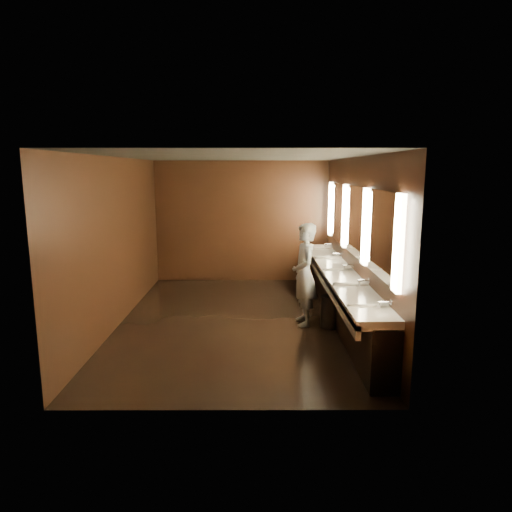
{
  "coord_description": "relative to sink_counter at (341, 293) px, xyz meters",
  "views": [
    {
      "loc": [
        0.31,
        -7.59,
        2.59
      ],
      "look_at": [
        0.33,
        0.0,
        1.15
      ],
      "focal_mm": 32.0,
      "sensor_mm": 36.0,
      "label": 1
    }
  ],
  "objects": [
    {
      "name": "floor",
      "position": [
        -1.79,
        0.0,
        -0.5
      ],
      "size": [
        6.0,
        6.0,
        0.0
      ],
      "primitive_type": "plane",
      "color": "black",
      "rests_on": "ground"
    },
    {
      "name": "ceiling",
      "position": [
        -1.79,
        0.0,
        2.3
      ],
      "size": [
        4.0,
        6.0,
        0.02
      ],
      "primitive_type": "cube",
      "color": "#2D2D2B",
      "rests_on": "wall_back"
    },
    {
      "name": "wall_back",
      "position": [
        -1.79,
        3.0,
        0.9
      ],
      "size": [
        4.0,
        0.02,
        2.8
      ],
      "primitive_type": "cube",
      "color": "black",
      "rests_on": "floor"
    },
    {
      "name": "wall_front",
      "position": [
        -1.79,
        -3.0,
        0.9
      ],
      "size": [
        4.0,
        0.02,
        2.8
      ],
      "primitive_type": "cube",
      "color": "black",
      "rests_on": "floor"
    },
    {
      "name": "wall_left",
      "position": [
        -3.79,
        0.0,
        0.9
      ],
      "size": [
        0.02,
        6.0,
        2.8
      ],
      "primitive_type": "cube",
      "color": "black",
      "rests_on": "floor"
    },
    {
      "name": "wall_right",
      "position": [
        0.21,
        0.0,
        0.9
      ],
      "size": [
        0.02,
        6.0,
        2.8
      ],
      "primitive_type": "cube",
      "color": "black",
      "rests_on": "floor"
    },
    {
      "name": "sink_counter",
      "position": [
        0.0,
        0.0,
        0.0
      ],
      "size": [
        0.55,
        5.4,
        1.01
      ],
      "color": "black",
      "rests_on": "floor"
    },
    {
      "name": "mirror_band",
      "position": [
        0.19,
        -0.0,
        1.25
      ],
      "size": [
        0.06,
        5.03,
        1.15
      ],
      "color": "#FFEAB4",
      "rests_on": "wall_right"
    },
    {
      "name": "person",
      "position": [
        -0.65,
        -0.15,
        0.37
      ],
      "size": [
        0.47,
        0.66,
        1.73
      ],
      "primitive_type": "imported",
      "rotation": [
        0.0,
        0.0,
        -1.48
      ],
      "color": "#91AAD9",
      "rests_on": "floor"
    },
    {
      "name": "trash_bin",
      "position": [
        -0.22,
        -0.3,
        -0.23
      ],
      "size": [
        0.39,
        0.39,
        0.53
      ],
      "primitive_type": "cylinder",
      "rotation": [
        0.0,
        0.0,
        -0.14
      ],
      "color": "black",
      "rests_on": "floor"
    }
  ]
}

